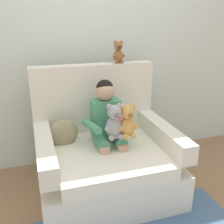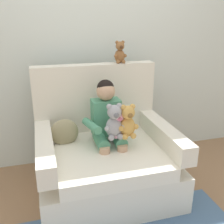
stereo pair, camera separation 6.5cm
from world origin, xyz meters
The scene contains 9 objects.
ground_plane centered at (0.00, 0.00, 0.00)m, with size 8.00×8.00×0.00m, color #936D4C.
back_wall centered at (0.00, 0.76, 1.30)m, with size 6.00×0.10×2.60m, color silver.
armchair centered at (0.00, 0.06, 0.33)m, with size 1.21×1.03×1.14m.
seated_child centered at (0.04, 0.09, 0.68)m, with size 0.45×0.39×0.82m.
plush_pink centered at (0.10, -0.04, 0.69)m, with size 0.15×0.12×0.25m.
plush_grey centered at (0.06, -0.05, 0.72)m, with size 0.19×0.15×0.32m.
plush_honey centered at (0.18, -0.07, 0.71)m, with size 0.18×0.15×0.30m.
plush_brown_on_backrest centered at (0.26, 0.44, 1.24)m, with size 0.13×0.11×0.22m.
throw_pillow centered at (-0.35, 0.20, 0.57)m, with size 0.26×0.12×0.26m, color #998C66.
Camera 2 is at (-0.53, -2.09, 1.59)m, focal length 42.89 mm.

